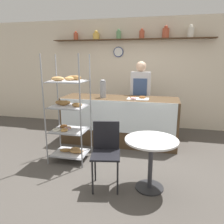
% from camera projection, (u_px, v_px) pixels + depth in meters
% --- Properties ---
extents(ground_plane, '(14.00, 14.00, 0.00)m').
position_uv_depth(ground_plane, '(107.00, 164.00, 3.69)').
color(ground_plane, '#4C4742').
extents(back_wall, '(10.00, 0.30, 2.70)m').
position_uv_depth(back_wall, '(130.00, 73.00, 5.60)').
color(back_wall, beige).
rests_on(back_wall, ground_plane).
extents(display_counter, '(2.35, 0.75, 0.96)m').
position_uv_depth(display_counter, '(119.00, 120.00, 4.54)').
color(display_counter, '#4C3823').
rests_on(display_counter, ground_plane).
extents(pastry_rack, '(0.64, 0.51, 1.80)m').
position_uv_depth(pastry_rack, '(68.00, 115.00, 3.66)').
color(pastry_rack, gray).
rests_on(pastry_rack, ground_plane).
extents(person_worker, '(0.42, 0.23, 1.68)m').
position_uv_depth(person_worker, '(140.00, 96.00, 4.87)').
color(person_worker, '#282833').
rests_on(person_worker, ground_plane).
extents(cafe_table, '(0.70, 0.70, 0.71)m').
position_uv_depth(cafe_table, '(151.00, 152.00, 2.86)').
color(cafe_table, '#262628').
rests_on(cafe_table, ground_plane).
extents(cafe_chair, '(0.45, 0.45, 0.90)m').
position_uv_depth(cafe_chair, '(106.00, 147.00, 2.96)').
color(cafe_chair, black).
rests_on(cafe_chair, ground_plane).
extents(coffee_carafe, '(0.12, 0.12, 0.37)m').
position_uv_depth(coffee_carafe, '(103.00, 89.00, 4.38)').
color(coffee_carafe, gray).
rests_on(coffee_carafe, display_counter).
extents(donut_tray_counter, '(0.42, 0.27, 0.05)m').
position_uv_depth(donut_tray_counter, '(137.00, 98.00, 4.26)').
color(donut_tray_counter, white).
rests_on(donut_tray_counter, display_counter).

